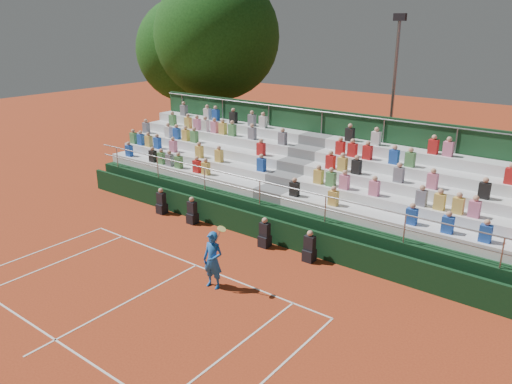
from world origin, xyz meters
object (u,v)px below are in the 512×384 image
Objects in this scene: tennis_player at (213,260)px; floodlight_mast at (394,89)px; tree_west at (188,50)px; tree_east at (217,37)px.

floodlight_mast is (-0.13, 13.89, 3.99)m from tennis_player.
tree_east is (2.95, -0.44, 0.91)m from tree_west.
tree_west is 0.88× the size of tree_east.
floodlight_mast is (11.19, 0.73, -2.31)m from tree_east.
tree_west is at bearing 171.52° from tree_east.
tree_west reaches higher than floodlight_mast.
floodlight_mast is at bearing 1.19° from tree_west.
floodlight_mast reaches higher than tennis_player.
tennis_player is 20.43m from tree_west.
tree_east is at bearing 130.72° from tennis_player.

